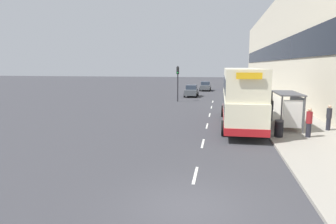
# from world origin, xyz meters

# --- Properties ---
(ground_plane) EXTENTS (220.00, 220.00, 0.00)m
(ground_plane) POSITION_xyz_m (0.00, 0.00, 0.00)
(ground_plane) COLOR #38383D
(pavement) EXTENTS (5.00, 93.00, 0.14)m
(pavement) POSITION_xyz_m (6.50, 38.50, 0.07)
(pavement) COLOR gray
(pavement) RESTS_ON ground_plane
(terrace_facade) EXTENTS (3.10, 93.00, 14.71)m
(terrace_facade) POSITION_xyz_m (10.49, 38.50, 7.35)
(terrace_facade) COLOR beige
(terrace_facade) RESTS_ON ground_plane
(lane_mark_0) EXTENTS (0.12, 2.00, 0.01)m
(lane_mark_0) POSITION_xyz_m (0.00, 2.86, 0.01)
(lane_mark_0) COLOR silver
(lane_mark_0) RESTS_ON ground_plane
(lane_mark_1) EXTENTS (0.12, 2.00, 0.01)m
(lane_mark_1) POSITION_xyz_m (0.00, 8.06, 0.01)
(lane_mark_1) COLOR silver
(lane_mark_1) RESTS_ON ground_plane
(lane_mark_2) EXTENTS (0.12, 2.00, 0.01)m
(lane_mark_2) POSITION_xyz_m (0.00, 13.26, 0.01)
(lane_mark_2) COLOR silver
(lane_mark_2) RESTS_ON ground_plane
(lane_mark_3) EXTENTS (0.12, 2.00, 0.01)m
(lane_mark_3) POSITION_xyz_m (0.00, 18.46, 0.01)
(lane_mark_3) COLOR silver
(lane_mark_3) RESTS_ON ground_plane
(lane_mark_4) EXTENTS (0.12, 2.00, 0.01)m
(lane_mark_4) POSITION_xyz_m (0.00, 23.65, 0.01)
(lane_mark_4) COLOR silver
(lane_mark_4) RESTS_ON ground_plane
(lane_mark_5) EXTENTS (0.12, 2.00, 0.01)m
(lane_mark_5) POSITION_xyz_m (0.00, 28.85, 0.01)
(lane_mark_5) COLOR silver
(lane_mark_5) RESTS_ON ground_plane
(bus_shelter) EXTENTS (1.60, 4.20, 2.48)m
(bus_shelter) POSITION_xyz_m (5.77, 12.89, 1.88)
(bus_shelter) COLOR #4C4C51
(bus_shelter) RESTS_ON ground_plane
(double_decker_bus_near) EXTENTS (2.85, 11.52, 4.30)m
(double_decker_bus_near) POSITION_xyz_m (2.47, 13.82, 2.29)
(double_decker_bus_near) COLOR beige
(double_decker_bus_near) RESTS_ON ground_plane
(car_0) EXTENTS (1.92, 3.99, 1.82)m
(car_0) POSITION_xyz_m (2.78, 62.64, 0.89)
(car_0) COLOR black
(car_0) RESTS_ON ground_plane
(car_1) EXTENTS (1.94, 4.08, 1.66)m
(car_1) POSITION_xyz_m (-1.81, 45.46, 0.83)
(car_1) COLOR #4C5156
(car_1) RESTS_ON ground_plane
(car_2) EXTENTS (1.91, 4.25, 1.75)m
(car_2) POSITION_xyz_m (2.80, 48.59, 0.86)
(car_2) COLOR navy
(car_2) RESTS_ON ground_plane
(car_3) EXTENTS (1.91, 3.93, 1.70)m
(car_3) POSITION_xyz_m (-3.27, 34.55, 0.84)
(car_3) COLOR #4C5156
(car_3) RESTS_ON ground_plane
(pedestrian_at_shelter) EXTENTS (0.34, 0.34, 1.73)m
(pedestrian_at_shelter) POSITION_xyz_m (8.25, 12.59, 1.03)
(pedestrian_at_shelter) COLOR #23232D
(pedestrian_at_shelter) RESTS_ON ground_plane
(pedestrian_1) EXTENTS (0.36, 0.36, 1.83)m
(pedestrian_1) POSITION_xyz_m (6.34, 10.20, 1.07)
(pedestrian_1) COLOR #23232D
(pedestrian_1) RESTS_ON ground_plane
(pedestrian_2) EXTENTS (0.32, 0.32, 1.61)m
(pedestrian_2) POSITION_xyz_m (6.90, 16.22, 0.96)
(pedestrian_2) COLOR #23232D
(pedestrian_2) RESTS_ON ground_plane
(pedestrian_3) EXTENTS (0.37, 0.37, 1.86)m
(pedestrian_3) POSITION_xyz_m (4.92, 15.53, 1.09)
(pedestrian_3) COLOR #23232D
(pedestrian_3) RESTS_ON ground_plane
(litter_bin) EXTENTS (0.55, 0.55, 1.05)m
(litter_bin) POSITION_xyz_m (4.55, 9.97, 0.67)
(litter_bin) COLOR black
(litter_bin) RESTS_ON ground_plane
(traffic_light_far_kerb) EXTENTS (0.30, 0.32, 4.45)m
(traffic_light_far_kerb) POSITION_xyz_m (-4.40, 28.29, 3.01)
(traffic_light_far_kerb) COLOR black
(traffic_light_far_kerb) RESTS_ON ground_plane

